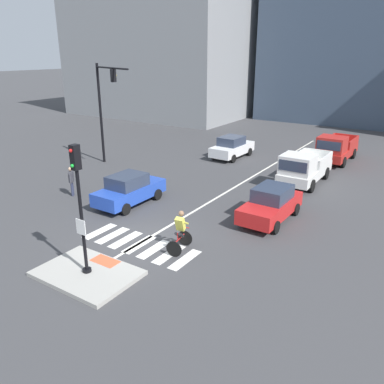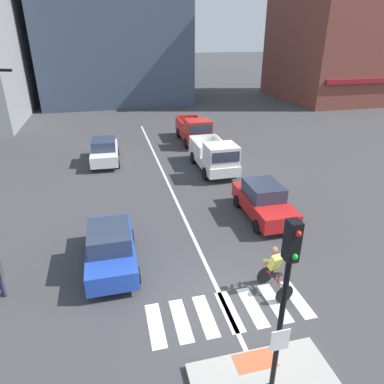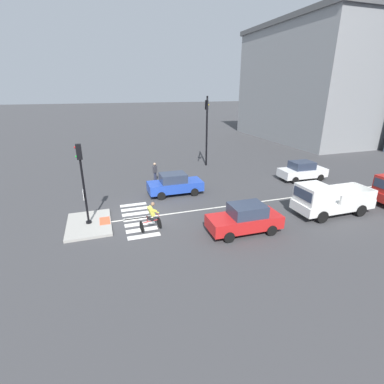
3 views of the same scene
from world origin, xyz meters
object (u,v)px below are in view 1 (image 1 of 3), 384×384
at_px(signal_pole, 79,199).
at_px(pickup_truck_red_eastbound_distant, 335,149).
at_px(pickup_truck_white_eastbound_far, 303,169).
at_px(pedestrian_at_curb_left, 71,179).
at_px(traffic_light_mast, 105,101).
at_px(car_red_eastbound_mid, 271,204).
at_px(car_white_westbound_distant, 232,147).
at_px(car_blue_westbound_near, 129,189).
at_px(cyclist, 180,231).

height_order(signal_pole, pickup_truck_red_eastbound_distant, signal_pole).
bearing_deg(pickup_truck_white_eastbound_far, pedestrian_at_curb_left, -138.26).
relative_size(traffic_light_mast, car_red_eastbound_mid, 1.68).
bearing_deg(traffic_light_mast, pickup_truck_white_eastbound_far, 13.76).
xyz_separation_m(car_white_westbound_distant, pickup_truck_white_eastbound_far, (6.60, -3.37, 0.17)).
relative_size(car_white_westbound_distant, pickup_truck_red_eastbound_distant, 0.81).
height_order(car_blue_westbound_near, pedestrian_at_curb_left, pedestrian_at_curb_left).
bearing_deg(traffic_light_mast, signal_pole, -48.42).
bearing_deg(car_blue_westbound_near, car_red_eastbound_mid, 17.00).
relative_size(car_white_westbound_distant, cyclist, 2.48).
distance_m(car_red_eastbound_mid, cyclist, 5.25).
height_order(car_white_westbound_distant, car_blue_westbound_near, same).
bearing_deg(pedestrian_at_curb_left, car_red_eastbound_mid, 15.61).
bearing_deg(signal_pole, car_blue_westbound_near, 119.29).
relative_size(cyclist, pedestrian_at_curb_left, 1.01).
distance_m(car_red_eastbound_mid, car_blue_westbound_near, 7.37).
height_order(car_blue_westbound_near, pickup_truck_white_eastbound_far, pickup_truck_white_eastbound_far).
relative_size(car_blue_westbound_near, pedestrian_at_curb_left, 2.46).
bearing_deg(traffic_light_mast, car_blue_westbound_near, -37.82).
bearing_deg(pickup_truck_red_eastbound_distant, pedestrian_at_curb_left, -124.21).
xyz_separation_m(signal_pole, traffic_light_mast, (-9.95, 11.22, 1.54)).
xyz_separation_m(signal_pole, pickup_truck_red_eastbound_distant, (3.42, 20.73, -1.99)).
bearing_deg(pedestrian_at_curb_left, pickup_truck_red_eastbound_distant, 55.79).
bearing_deg(car_red_eastbound_mid, car_blue_westbound_near, -163.00).
bearing_deg(pedestrian_at_curb_left, traffic_light_mast, 116.74).
xyz_separation_m(traffic_light_mast, pickup_truck_red_eastbound_distant, (13.37, 9.51, -3.53)).
relative_size(pickup_truck_white_eastbound_far, pedestrian_at_curb_left, 3.05).
bearing_deg(car_white_westbound_distant, car_red_eastbound_mid, -53.19).
height_order(signal_pole, cyclist, signal_pole).
xyz_separation_m(car_red_eastbound_mid, car_blue_westbound_near, (-7.05, -2.16, 0.00)).
relative_size(signal_pole, car_blue_westbound_near, 1.14).
relative_size(car_red_eastbound_mid, pickup_truck_white_eastbound_far, 0.81).
bearing_deg(pedestrian_at_curb_left, car_blue_westbound_near, 12.80).
height_order(pickup_truck_red_eastbound_distant, pedestrian_at_curb_left, pickup_truck_red_eastbound_distant).
bearing_deg(pickup_truck_white_eastbound_far, car_white_westbound_distant, 152.95).
bearing_deg(pickup_truck_white_eastbound_far, traffic_light_mast, -166.24).
xyz_separation_m(car_red_eastbound_mid, car_white_westbound_distant, (-7.07, 9.45, 0.00)).
bearing_deg(signal_pole, pickup_truck_red_eastbound_distant, 80.63).
height_order(car_white_westbound_distant, pedestrian_at_curb_left, pedestrian_at_curb_left).
bearing_deg(traffic_light_mast, cyclist, -33.71).
height_order(signal_pole, traffic_light_mast, traffic_light_mast).
height_order(car_white_westbound_distant, pickup_truck_red_eastbound_distant, pickup_truck_red_eastbound_distant).
height_order(pickup_truck_red_eastbound_distant, cyclist, pickup_truck_red_eastbound_distant).
distance_m(pickup_truck_white_eastbound_far, pickup_truck_red_eastbound_distant, 6.32).
bearing_deg(car_white_westbound_distant, pedestrian_at_curb_left, -105.86).
bearing_deg(car_red_eastbound_mid, cyclist, -110.69).
distance_m(traffic_light_mast, cyclist, 14.50).
height_order(traffic_light_mast, pickup_truck_red_eastbound_distant, traffic_light_mast).
xyz_separation_m(car_white_westbound_distant, car_blue_westbound_near, (0.02, -11.60, 0.00)).
xyz_separation_m(signal_pole, pedestrian_at_curb_left, (-7.01, 5.38, -1.99)).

